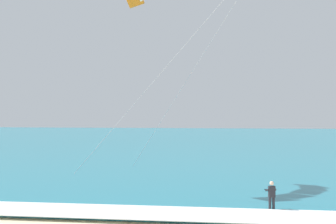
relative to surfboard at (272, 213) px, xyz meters
The scene contains 4 objects.
sea 57.46m from the surfboard, 91.93° to the left, with size 200.00×120.00×0.20m, color teal.
surf_foam 2.51m from the surfboard, 140.90° to the right, with size 200.00×2.99×0.04m, color white.
surfboard is the anchor object (origin of this frame).
kitesurfer 0.91m from the surfboard, 102.98° to the left, with size 0.60×0.59×1.69m.
Camera 1 is at (-0.75, -7.68, 5.28)m, focal length 44.45 mm.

